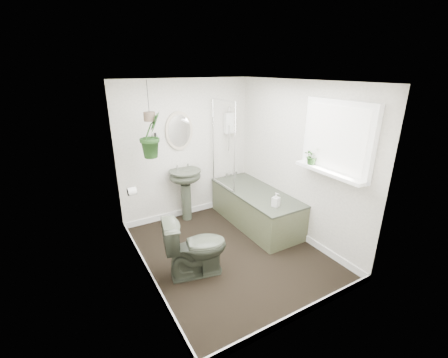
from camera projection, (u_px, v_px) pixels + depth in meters
floor at (229, 252)px, 4.24m from camera, size 2.30×2.80×0.02m
ceiling at (231, 80)px, 3.43m from camera, size 2.30×2.80×0.02m
wall_back at (186, 151)px, 4.98m from camera, size 2.30×0.02×2.30m
wall_front at (310, 221)px, 2.69m from camera, size 2.30×0.02×2.30m
wall_left at (140, 193)px, 3.30m from camera, size 0.02×2.80×2.30m
wall_right at (298, 162)px, 4.38m from camera, size 0.02×2.80×2.30m
skirting at (229, 248)px, 4.22m from camera, size 2.30×2.80×0.10m
bathtub at (255, 207)px, 4.92m from camera, size 0.72×1.72×0.58m
bath_screen at (223, 145)px, 4.82m from camera, size 0.04×0.72×1.40m
shower_box at (230, 123)px, 5.16m from camera, size 0.20×0.10×0.35m
oval_mirror at (179, 131)px, 4.77m from camera, size 0.46×0.03×0.62m
wall_sconce at (156, 140)px, 4.61m from camera, size 0.04×0.04×0.22m
toilet_roll_holder at (132, 191)px, 3.98m from camera, size 0.11×0.11×0.11m
window_recess at (337, 138)px, 3.61m from camera, size 0.08×1.00×0.90m
window_sill at (329, 172)px, 3.72m from camera, size 0.18×1.00×0.04m
window_blinds at (335, 138)px, 3.58m from camera, size 0.01×0.86×0.76m
toilet at (196, 247)px, 3.66m from camera, size 0.84×0.59×0.77m
pedestal_sink at (186, 195)px, 5.02m from camera, size 0.54×0.46×0.89m
sill_plant at (312, 156)px, 3.91m from camera, size 0.23×0.20×0.23m
hanging_plant at (151, 135)px, 4.15m from camera, size 0.44×0.42×0.63m
soap_bottle at (276, 200)px, 4.26m from camera, size 0.12×0.12×0.21m
hanging_pot at (149, 117)px, 4.06m from camera, size 0.16×0.16×0.12m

